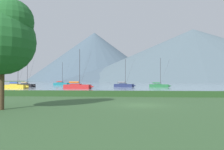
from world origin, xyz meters
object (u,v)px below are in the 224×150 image
sailboat_slip_5 (78,86)px  park_tree (4,37)px  sailboat_slip_2 (61,84)px  sailboat_slip_4 (26,85)px  sailboat_slip_6 (124,85)px  sailboat_slip_3 (159,85)px  sailboat_slip_1 (17,86)px

sailboat_slip_5 → park_tree: 43.43m
sailboat_slip_2 → sailboat_slip_4: size_ratio=1.04×
sailboat_slip_6 → park_tree: bearing=-81.0°
sailboat_slip_6 → park_tree: 59.87m
sailboat_slip_2 → sailboat_slip_4: (-4.20, -25.33, -0.03)m
sailboat_slip_3 → sailboat_slip_6: bearing=176.8°
sailboat_slip_2 → sailboat_slip_6: (28.59, -22.90, -0.02)m
sailboat_slip_2 → sailboat_slip_5: sailboat_slip_5 is taller
sailboat_slip_3 → sailboat_slip_4: (-44.06, 0.01, 0.03)m
park_tree → sailboat_slip_1: bearing=116.3°
sailboat_slip_3 → park_tree: sailboat_slip_3 is taller
sailboat_slip_2 → sailboat_slip_5: size_ratio=0.97×
sailboat_slip_1 → sailboat_slip_6: (29.40, 15.47, -0.02)m
sailboat_slip_1 → sailboat_slip_5: size_ratio=1.01×
sailboat_slip_4 → park_tree: 62.18m
sailboat_slip_1 → park_tree: 48.98m
sailboat_slip_4 → sailboat_slip_5: bearing=-16.8°
sailboat_slip_5 → sailboat_slip_3: bearing=38.2°
sailboat_slip_1 → sailboat_slip_3: sailboat_slip_1 is taller
sailboat_slip_2 → sailboat_slip_3: (39.86, -25.34, -0.06)m
sailboat_slip_4 → sailboat_slip_6: size_ratio=1.06×
sailboat_slip_6 → park_tree: (-7.81, -59.13, 5.21)m
sailboat_slip_1 → sailboat_slip_5: (17.48, -0.73, 0.05)m
sailboat_slip_2 → sailboat_slip_5: 42.51m
sailboat_slip_5 → sailboat_slip_6: size_ratio=1.13×
sailboat_slip_1 → sailboat_slip_4: 13.48m
sailboat_slip_3 → park_tree: 60.05m
sailboat_slip_4 → sailboat_slip_5: sailboat_slip_5 is taller
sailboat_slip_4 → park_tree: size_ratio=1.12×
sailboat_slip_4 → sailboat_slip_1: bearing=-58.8°
sailboat_slip_1 → sailboat_slip_5: sailboat_slip_1 is taller
sailboat_slip_5 → park_tree: size_ratio=1.19×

